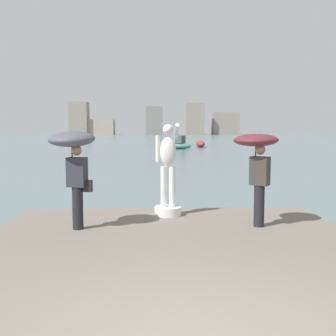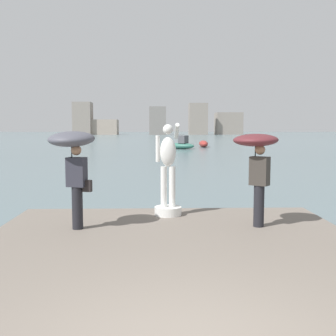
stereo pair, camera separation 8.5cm
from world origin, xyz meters
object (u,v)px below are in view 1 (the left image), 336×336
at_px(boat_near, 200,144).
at_px(onlooker_right, 257,154).
at_px(onlooker_left, 73,152).
at_px(boat_rightward, 179,145).
at_px(statue_white_figure, 168,179).

bearing_deg(boat_near, onlooker_right, -95.10).
bearing_deg(boat_near, onlooker_left, -99.88).
xyz_separation_m(onlooker_right, boat_rightward, (0.87, 39.47, -1.43)).
bearing_deg(onlooker_right, statue_white_figure, 147.93).
xyz_separation_m(onlooker_left, onlooker_right, (3.80, 0.11, -0.05)).
relative_size(onlooker_right, boat_near, 0.43).
height_order(onlooker_left, boat_rightward, onlooker_left).
bearing_deg(boat_near, statue_white_figure, -97.62).
bearing_deg(boat_rightward, onlooker_left, -96.74).
bearing_deg(onlooker_left, onlooker_right, 1.66).
relative_size(statue_white_figure, onlooker_right, 1.11).
distance_m(onlooker_right, boat_rightward, 39.50).
bearing_deg(statue_white_figure, onlooker_right, -32.07).
height_order(onlooker_right, boat_near, onlooker_right).
bearing_deg(onlooker_right, boat_near, 84.90).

